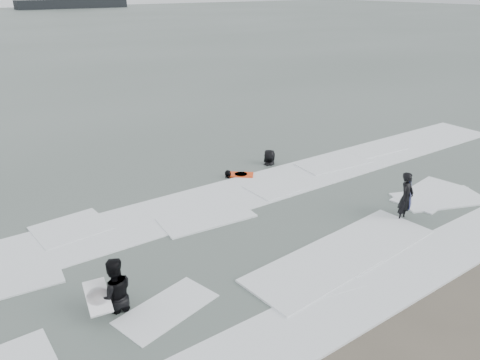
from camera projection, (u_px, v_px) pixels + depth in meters
ground at (351, 282)px, 12.01m from camera, size 320.00×320.00×0.00m
surfer_centre at (403, 220)px, 15.14m from camera, size 0.68×0.53×1.66m
surfer_wading at (117, 310)px, 10.98m from camera, size 1.02×0.84×1.92m
surfer_right_near at (228, 179)px, 18.31m from camera, size 0.84×0.93×1.52m
surfer_right_far at (269, 165)px, 19.69m from camera, size 1.06×1.00×1.82m
surf_foam at (263, 224)px, 14.80m from camera, size 30.03×9.06×0.09m
bodyboards at (262, 211)px, 14.65m from camera, size 10.53×6.56×1.25m
vessel_horizon at (72, 3)px, 139.22m from camera, size 31.83×5.68×4.32m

